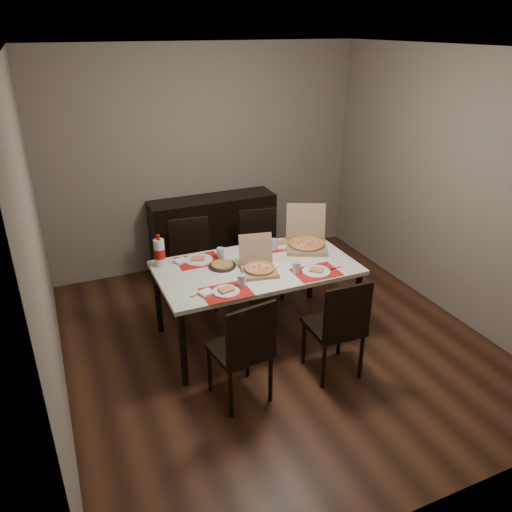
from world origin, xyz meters
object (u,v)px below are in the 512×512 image
chair_near_right (339,325)px  chair_near_left (244,348)px  pizza_box_center (259,266)px  dip_bowl (251,256)px  chair_far_left (192,259)px  sideboard (214,233)px  dining_table (256,272)px  chair_far_right (261,249)px  soda_bottle (160,253)px

chair_near_right → chair_near_left: bearing=179.1°
pizza_box_center → dip_bowl: (0.05, 0.29, -0.04)m
chair_far_left → sideboard: bearing=56.2°
dining_table → dip_bowl: 0.20m
chair_near_left → chair_near_right: same height
sideboard → chair_near_left: size_ratio=1.61×
dining_table → dip_bowl: dip_bowl is taller
chair_near_left → chair_near_right: size_ratio=1.00×
sideboard → dining_table: (-0.13, -1.60, 0.23)m
chair_far_right → dip_bowl: chair_far_right is taller
chair_near_left → chair_far_right: size_ratio=1.00×
chair_near_right → chair_far_right: (0.03, 1.66, 0.00)m
chair_near_right → chair_far_right: bearing=89.0°
chair_far_right → soda_bottle: soda_bottle is taller
chair_near_right → soda_bottle: size_ratio=3.03×
sideboard → dining_table: 1.62m
chair_near_right → chair_far_right: 1.66m
dining_table → dip_bowl: (0.03, 0.18, 0.08)m
chair_near_left → dip_bowl: chair_near_left is taller
chair_far_left → dip_bowl: chair_far_left is taller
chair_near_left → chair_near_right: 0.84m
dining_table → chair_far_left: 0.95m
chair_near_right → dip_bowl: 1.11m
sideboard → chair_far_right: (0.28, -0.77, 0.06)m
chair_near_right → dip_bowl: chair_near_right is taller
chair_near_left → dip_bowl: bearing=64.1°
chair_far_right → pizza_box_center: 1.06m
chair_far_right → dip_bowl: (-0.38, -0.64, 0.25)m
dining_table → chair_far_right: chair_far_right is taller
chair_far_right → pizza_box_center: size_ratio=2.39×
chair_near_left → chair_far_left: size_ratio=1.00×
chair_near_left → chair_near_right: bearing=-0.9°
chair_near_left → chair_far_left: bearing=86.8°
soda_bottle → dip_bowl: bearing=-11.7°
chair_far_left → soda_bottle: soda_bottle is taller
pizza_box_center → soda_bottle: same height
dining_table → chair_far_right: 0.93m
sideboard → chair_near_left: 2.49m
dining_table → chair_near_left: 0.96m
dining_table → pizza_box_center: pizza_box_center is taller
chair_far_right → chair_far_left: bearing=177.4°
chair_far_right → pizza_box_center: pizza_box_center is taller
chair_near_right → soda_bottle: (-1.18, 1.19, 0.37)m
chair_far_right → soda_bottle: (-1.21, -0.46, 0.37)m
chair_near_left → dip_bowl: (0.49, 1.01, 0.25)m
chair_far_left → chair_far_right: size_ratio=1.00×
pizza_box_center → chair_near_right: bearing=-61.1°
chair_far_left → dip_bowl: size_ratio=7.50×
pizza_box_center → soda_bottle: size_ratio=1.27×
soda_bottle → pizza_box_center: bearing=-30.7°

